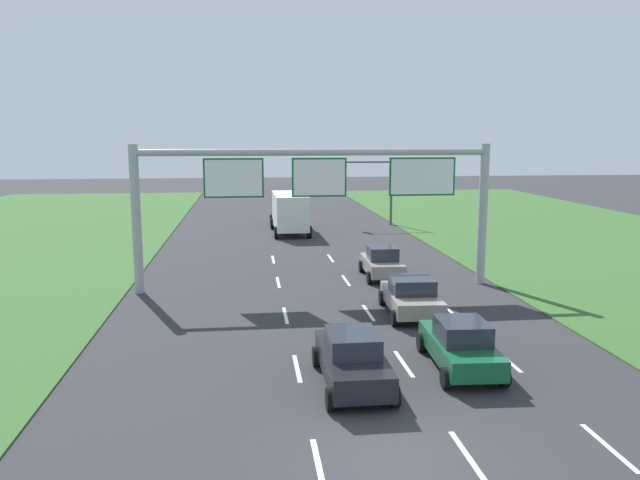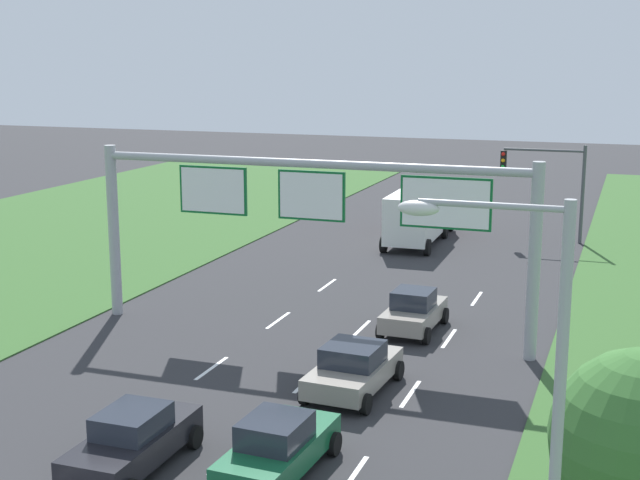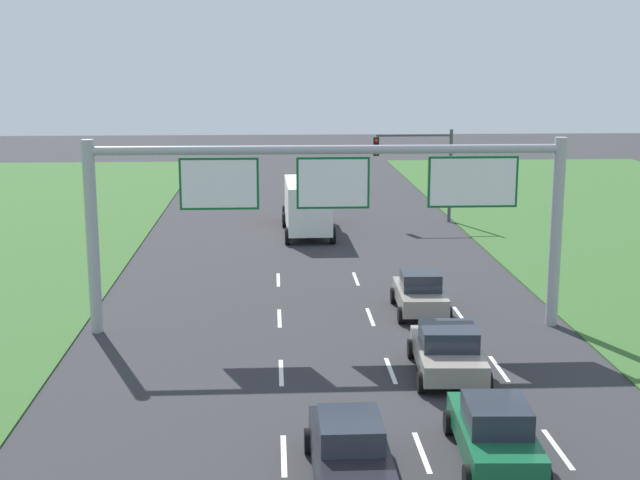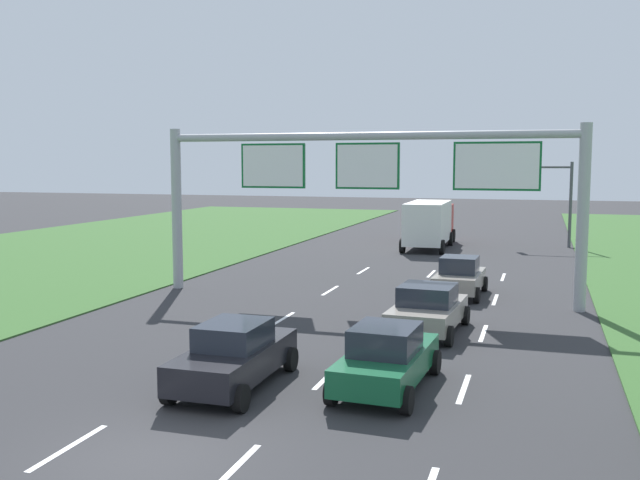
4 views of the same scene
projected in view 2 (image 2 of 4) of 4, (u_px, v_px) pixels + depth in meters
The scene contains 8 objects.
car_near_red at pixel (414, 311), 34.49m from camera, with size 2.11×3.97×1.66m.
car_lead_silver at pixel (133, 440), 22.90m from camera, with size 2.02×4.44×1.63m.
car_mid_lane at pixel (278, 447), 22.54m from camera, with size 2.17×4.40×1.62m.
car_far_ahead at pixel (353, 368), 28.22m from camera, with size 2.41×4.35×1.59m.
box_truck at pixel (419, 213), 50.91m from camera, with size 2.80×8.39×3.04m.
sign_gantry at pixel (313, 208), 33.12m from camera, with size 17.24×0.44×7.00m.
traffic_light_mast at pixel (548, 175), 50.70m from camera, with size 4.76×0.49×5.60m.
street_lamp at pixel (532, 422), 13.41m from camera, with size 2.61×0.32×8.50m.
Camera 2 is at (11.53, -14.03, 10.49)m, focal length 50.00 mm.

